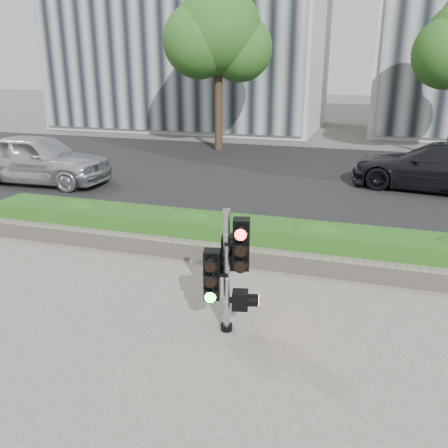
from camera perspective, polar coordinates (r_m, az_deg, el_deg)
name	(u,v)px	position (r m, az deg, el deg)	size (l,w,h in m)	color
ground	(203,309)	(7.87, -2.49, -10.16)	(120.00, 120.00, 0.00)	#51514C
sidewalk	(130,408)	(5.98, -11.27, -20.92)	(16.00, 11.00, 0.03)	#9E9389
road	(300,177)	(17.07, 9.09, 5.59)	(60.00, 13.00, 0.02)	black
curb	(252,241)	(10.59, 3.33, -2.02)	(60.00, 0.25, 0.12)	gray
stone_wall	(236,255)	(9.42, 1.45, -3.78)	(12.00, 0.32, 0.34)	gray
hedge	(245,236)	(9.94, 2.50, -1.51)	(12.00, 1.00, 0.68)	#46922D
building_left	(192,0)	(31.81, -3.93, 25.28)	(16.00, 9.00, 15.00)	#B7B7B2
tree_left	(218,34)	(22.17, -0.69, 21.87)	(4.61, 4.03, 7.34)	black
traffic_signal	(229,265)	(6.79, 0.56, -4.96)	(0.68, 0.56, 1.88)	black
car_silver	(38,159)	(16.94, -21.47, 7.31)	(1.93, 4.81, 1.64)	silver
car_dark	(438,166)	(16.32, 24.34, 6.32)	(2.11, 5.18, 1.50)	black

